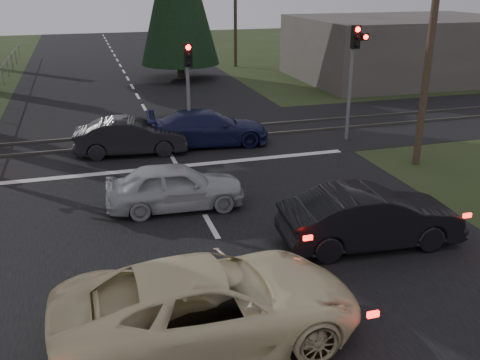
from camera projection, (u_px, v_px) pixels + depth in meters
name	position (u px, v px, depth m)	size (l,w,h in m)	color
ground	(243.00, 282.00, 12.09)	(120.00, 120.00, 0.00)	#263418
road	(169.00, 152.00, 21.05)	(14.00, 100.00, 0.01)	black
rail_corridor	(161.00, 138.00, 22.84)	(120.00, 8.00, 0.01)	black
stop_line	(177.00, 166.00, 19.44)	(13.00, 0.35, 0.00)	silver
rail_near	(164.00, 142.00, 22.11)	(120.00, 0.12, 0.10)	#59544C
rail_far	(159.00, 132.00, 23.54)	(120.00, 0.12, 0.10)	#59544C
traffic_signal_right	(354.00, 61.00, 21.41)	(0.68, 0.48, 4.70)	slate
traffic_signal_center	(188.00, 77.00, 20.93)	(0.32, 0.48, 4.10)	slate
utility_pole_near	(432.00, 32.00, 18.05)	(1.80, 0.26, 9.00)	#4C3D2D
utility_pole_mid	(235.00, 2.00, 39.55)	(1.80, 0.26, 9.00)	#4C3D2D
building_right	(404.00, 48.00, 35.89)	(14.00, 10.00, 4.00)	#59514C
cream_coupe	(209.00, 304.00, 9.88)	(2.63, 5.71, 1.59)	beige
dark_hatchback	(371.00, 218.00, 13.53)	(1.61, 4.60, 1.52)	black
silver_car	(175.00, 186.00, 15.73)	(1.63, 4.04, 1.38)	#ACAEB4
blue_sedan	(208.00, 128.00, 21.74)	(2.00, 4.92, 1.43)	#161A44
dark_car_far	(131.00, 137.00, 20.59)	(1.48, 4.25, 1.40)	black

